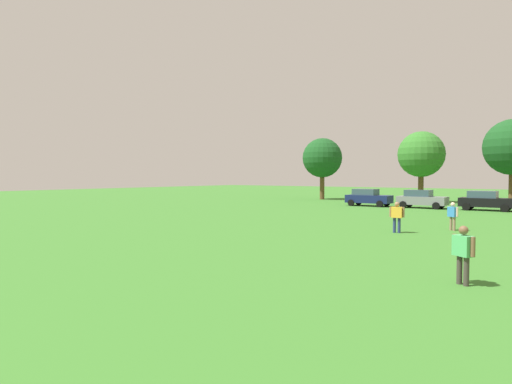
# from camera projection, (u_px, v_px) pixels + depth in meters

# --- Properties ---
(ground_plane) EXTENTS (160.00, 160.00, 0.00)m
(ground_plane) POSITION_uv_depth(u_px,v_px,m) (397.00, 222.00, 28.81)
(ground_plane) COLOR #387528
(adult_bystander) EXTENTS (0.67, 0.54, 1.64)m
(adult_bystander) POSITION_uv_depth(u_px,v_px,m) (463.00, 250.00, 12.25)
(adult_bystander) COLOR #3F3833
(adult_bystander) RESTS_ON ground
(bystander_near_trees) EXTENTS (0.64, 0.51, 1.55)m
(bystander_near_trees) POSITION_uv_depth(u_px,v_px,m) (453.00, 214.00, 24.35)
(bystander_near_trees) COLOR #8C7259
(bystander_near_trees) RESTS_ON ground
(bystander_midfield) EXTENTS (0.77, 0.37, 1.63)m
(bystander_midfield) POSITION_uv_depth(u_px,v_px,m) (397.00, 214.00, 23.40)
(bystander_midfield) COLOR navy
(bystander_midfield) RESTS_ON ground
(parked_car_navy_0) EXTENTS (4.30, 2.02, 1.68)m
(parked_car_navy_0) POSITION_uv_depth(u_px,v_px,m) (368.00, 197.00, 43.87)
(parked_car_navy_0) COLOR #141E4C
(parked_car_navy_0) RESTS_ON ground
(parked_car_gray_1) EXTENTS (4.30, 2.02, 1.68)m
(parked_car_gray_1) POSITION_uv_depth(u_px,v_px,m) (421.00, 199.00, 41.11)
(parked_car_gray_1) COLOR slate
(parked_car_gray_1) RESTS_ON ground
(parked_car_black_2) EXTENTS (4.30, 2.02, 1.68)m
(parked_car_black_2) POSITION_uv_depth(u_px,v_px,m) (486.00, 201.00, 38.28)
(parked_car_black_2) COLOR black
(parked_car_black_2) RESTS_ON ground
(tree_far_left) EXTENTS (4.93, 4.93, 7.68)m
(tree_far_left) POSITION_uv_depth(u_px,v_px,m) (322.00, 158.00, 55.87)
(tree_far_left) COLOR brown
(tree_far_left) RESTS_ON ground
(tree_center) EXTENTS (5.07, 5.07, 7.89)m
(tree_center) POSITION_uv_depth(u_px,v_px,m) (421.00, 155.00, 49.39)
(tree_center) COLOR brown
(tree_center) RESTS_ON ground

